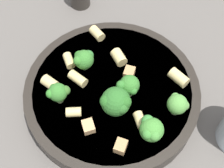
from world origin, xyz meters
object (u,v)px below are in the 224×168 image
object	(u,v)px
broccoli_floret_3	(129,86)
rigatoni_5	(140,120)
rigatoni_4	(119,57)
broccoli_floret_1	(58,92)
rigatoni_3	(78,79)
rigatoni_0	(179,78)
broccoli_floret_4	(116,102)
chicken_chunk_0	(121,146)
rigatoni_2	(74,113)
rigatoni_1	(69,61)
chicken_chunk_2	(128,72)
pasta_bowl	(112,93)
broccoli_floret_2	(178,104)
broccoli_floret_0	(84,59)
rigatoni_7	(97,33)
chicken_chunk_1	(88,126)
broccoli_floret_5	(151,130)
rigatoni_6	(50,83)

from	to	relation	value
broccoli_floret_3	rigatoni_5	world-z (taller)	broccoli_floret_3
broccoli_floret_3	rigatoni_5	distance (m)	0.05
broccoli_floret_3	rigatoni_4	xyz separation A→B (m)	(0.05, -0.03, -0.02)
broccoli_floret_1	rigatoni_3	world-z (taller)	broccoli_floret_1
rigatoni_0	rigatoni_5	size ratio (longest dim) A/B	1.31
broccoli_floret_4	chicken_chunk_0	size ratio (longest dim) A/B	2.41
broccoli_floret_3	rigatoni_2	size ratio (longest dim) A/B	1.91
rigatoni_1	chicken_chunk_2	world-z (taller)	chicken_chunk_2
pasta_bowl	rigatoni_3	distance (m)	0.05
broccoli_floret_4	rigatoni_0	world-z (taller)	broccoli_floret_4
broccoli_floret_2	rigatoni_4	bearing A→B (deg)	1.68
rigatoni_0	rigatoni_2	distance (m)	0.16
broccoli_floret_1	rigatoni_5	size ratio (longest dim) A/B	1.64
broccoli_floret_0	rigatoni_7	distance (m)	0.06
rigatoni_2	broccoli_floret_4	bearing A→B (deg)	-122.08
chicken_chunk_0	chicken_chunk_1	size ratio (longest dim) A/B	0.97
rigatoni_1	rigatoni_4	size ratio (longest dim) A/B	1.00
rigatoni_0	rigatoni_4	size ratio (longest dim) A/B	1.20
broccoli_floret_4	broccoli_floret_3	bearing A→B (deg)	-75.04
broccoli_floret_4	rigatoni_0	xyz separation A→B (m)	(-0.02, -0.10, -0.01)
broccoli_floret_4	rigatoni_7	xyz separation A→B (m)	(0.12, -0.06, -0.02)
broccoli_floret_0	chicken_chunk_2	distance (m)	0.07
rigatoni_3	broccoli_floret_4	bearing A→B (deg)	-170.18
rigatoni_0	chicken_chunk_1	bearing A→B (deg)	81.23
chicken_chunk_0	chicken_chunk_2	bearing A→B (deg)	-45.96
broccoli_floret_5	chicken_chunk_0	world-z (taller)	broccoli_floret_5
rigatoni_1	chicken_chunk_0	xyz separation A→B (m)	(-0.15, 0.03, -0.00)
rigatoni_2	rigatoni_3	world-z (taller)	rigatoni_3
rigatoni_5	chicken_chunk_1	bearing A→B (deg)	58.04
broccoli_floret_4	rigatoni_5	bearing A→B (deg)	-159.31
broccoli_floret_3	rigatoni_4	world-z (taller)	broccoli_floret_3
broccoli_floret_1	rigatoni_1	distance (m)	0.07
rigatoni_6	chicken_chunk_0	size ratio (longest dim) A/B	1.26
pasta_bowl	rigatoni_7	size ratio (longest dim) A/B	10.64
broccoli_floret_0	rigatoni_1	distance (m)	0.03
broccoli_floret_0	chicken_chunk_0	world-z (taller)	broccoli_floret_0
broccoli_floret_5	rigatoni_4	size ratio (longest dim) A/B	1.51
rigatoni_3	rigatoni_5	bearing A→B (deg)	-166.52
chicken_chunk_1	broccoli_floret_1	bearing A→B (deg)	5.15
rigatoni_1	rigatoni_7	bearing A→B (deg)	-77.14
broccoli_floret_4	chicken_chunk_0	xyz separation A→B (m)	(-0.05, 0.03, -0.02)
rigatoni_0	chicken_chunk_0	distance (m)	0.13
rigatoni_5	rigatoni_6	distance (m)	0.14
broccoli_floret_0	rigatoni_0	size ratio (longest dim) A/B	1.22
broccoli_floret_3	rigatoni_1	bearing A→B (deg)	18.66
rigatoni_7	chicken_chunk_2	xyz separation A→B (m)	(-0.09, 0.01, -0.00)
broccoli_floret_4	rigatoni_4	bearing A→B (deg)	-42.70
broccoli_floret_2	chicken_chunk_1	xyz separation A→B (m)	(0.06, 0.11, -0.02)
pasta_bowl	rigatoni_0	xyz separation A→B (m)	(-0.05, -0.08, 0.02)
broccoli_floret_3	broccoli_floret_1	bearing A→B (deg)	56.40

